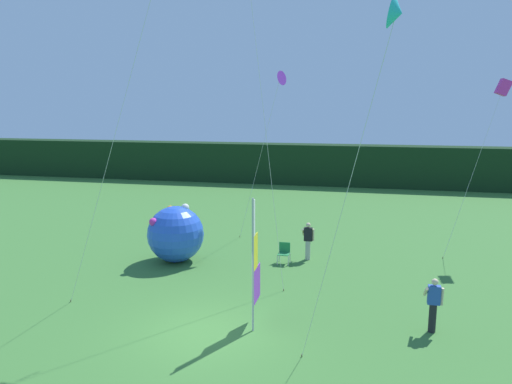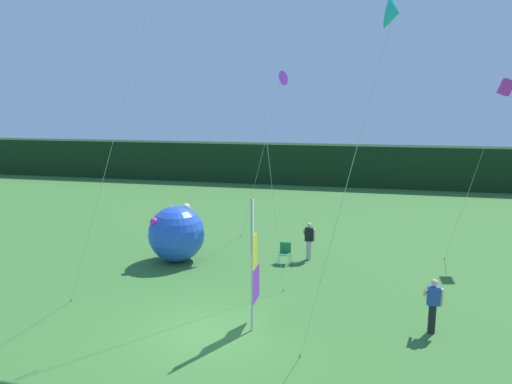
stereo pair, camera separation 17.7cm
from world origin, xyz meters
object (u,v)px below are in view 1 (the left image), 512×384
object	(u,v)px
person_mid_field	(433,304)
kite_purple_delta_0	(280,79)
person_near_banner	(308,240)
folding_chair	(284,251)
kite_cyan_delta_2	(396,15)
inflatable_balloon	(176,234)
banner_flag	(255,265)
kite_magenta_box_1	(503,88)

from	to	relation	value
person_mid_field	kite_purple_delta_0	bearing A→B (deg)	124.44
person_near_banner	person_mid_field	distance (m)	7.49
person_near_banner	folding_chair	world-z (taller)	person_near_banner
person_mid_field	person_near_banner	bearing A→B (deg)	126.23
person_mid_field	kite_purple_delta_0	distance (m)	13.21
person_mid_field	kite_purple_delta_0	xyz separation A→B (m)	(-6.30, 9.19, 7.09)
folding_chair	kite_cyan_delta_2	distance (m)	12.47
person_near_banner	folding_chair	bearing A→B (deg)	-143.75
inflatable_balloon	banner_flag	bearing A→B (deg)	-48.43
banner_flag	person_near_banner	bearing A→B (deg)	82.80
folding_chair	kite_purple_delta_0	distance (m)	8.46
kite_magenta_box_1	kite_cyan_delta_2	distance (m)	14.47
banner_flag	kite_magenta_box_1	bearing A→B (deg)	49.14
inflatable_balloon	kite_cyan_delta_2	size ratio (longest dim) A/B	0.28
folding_chair	kite_magenta_box_1	bearing A→B (deg)	25.88
banner_flag	kite_purple_delta_0	xyz separation A→B (m)	(-1.01, 9.99, 6.02)
banner_flag	kite_magenta_box_1	xyz separation A→B (m)	(9.22, 10.66, 5.55)
banner_flag	inflatable_balloon	bearing A→B (deg)	131.57
banner_flag	folding_chair	distance (m)	6.31
kite_purple_delta_0	kite_cyan_delta_2	distance (m)	13.45
folding_chair	kite_magenta_box_1	size ratio (longest dim) A/B	0.11
inflatable_balloon	folding_chair	world-z (taller)	inflatable_balloon
banner_flag	person_near_banner	size ratio (longest dim) A/B	2.45
person_near_banner	folding_chair	size ratio (longest dim) A/B	1.89
kite_purple_delta_0	person_mid_field	bearing A→B (deg)	-55.56
person_near_banner	person_mid_field	size ratio (longest dim) A/B	1.00
inflatable_balloon	kite_magenta_box_1	bearing A→B (deg)	20.80
person_near_banner	kite_cyan_delta_2	bearing A→B (deg)	-73.92
banner_flag	inflatable_balloon	world-z (taller)	banner_flag
banner_flag	person_mid_field	size ratio (longest dim) A/B	2.44
kite_magenta_box_1	folding_chair	bearing A→B (deg)	-154.12
banner_flag	kite_magenta_box_1	size ratio (longest dim) A/B	0.52
folding_chair	kite_purple_delta_0	size ratio (longest dim) A/B	0.11
banner_flag	kite_cyan_delta_2	size ratio (longest dim) A/B	0.46
person_mid_field	kite_cyan_delta_2	xyz separation A→B (m)	(-1.70, -3.43, 7.68)
person_near_banner	person_mid_field	bearing A→B (deg)	-53.77
banner_flag	kite_cyan_delta_2	xyz separation A→B (m)	(3.59, -2.63, 6.62)
person_near_banner	kite_cyan_delta_2	size ratio (longest dim) A/B	0.19
kite_purple_delta_0	kite_magenta_box_1	xyz separation A→B (m)	(10.23, 0.67, -0.47)
inflatable_balloon	folding_chair	xyz separation A→B (m)	(4.66, 0.79, -0.72)
kite_cyan_delta_2	kite_magenta_box_1	bearing A→B (deg)	67.05
inflatable_balloon	kite_magenta_box_1	world-z (taller)	kite_magenta_box_1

